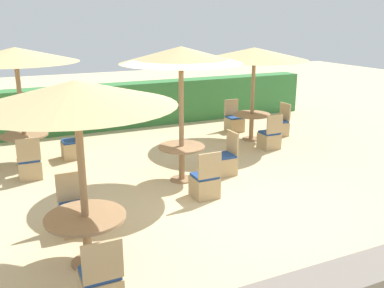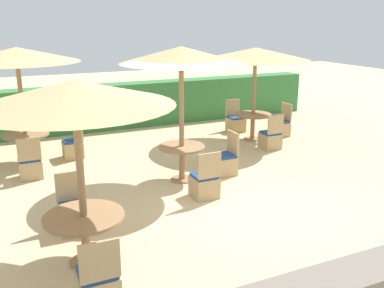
{
  "view_description": "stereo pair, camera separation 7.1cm",
  "coord_description": "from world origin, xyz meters",
  "px_view_note": "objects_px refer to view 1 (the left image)",
  "views": [
    {
      "loc": [
        -3.37,
        -6.64,
        3.27
      ],
      "look_at": [
        0.0,
        0.6,
        0.9
      ],
      "focal_mm": 40.0,
      "sensor_mm": 36.0,
      "label": 1
    },
    {
      "loc": [
        -3.31,
        -6.67,
        3.27
      ],
      "look_at": [
        0.0,
        0.6,
        0.9
      ],
      "focal_mm": 40.0,
      "sensor_mm": 36.0,
      "label": 2
    }
  ],
  "objects_px": {
    "parasol_back_left": "(15,55)",
    "parasol_back_right": "(254,54)",
    "round_table_center": "(182,154)",
    "round_table_front_left": "(86,226)",
    "round_table_back_left": "(25,141)",
    "patio_chair_back_right_south": "(269,139)",
    "patio_chair_back_right_east": "(279,127)",
    "patio_chair_back_left_east": "(73,147)",
    "round_table_back_right": "(252,120)",
    "parasol_front_left": "(76,94)",
    "patio_chair_back_right_north": "(234,123)",
    "patio_chair_center_south": "(205,184)",
    "parasol_center": "(181,56)",
    "patio_chair_center_east": "(224,162)",
    "patio_chair_back_left_south": "(30,167)",
    "patio_chair_front_left_north": "(75,216)",
    "patio_chair_front_left_south": "(101,286)"
  },
  "relations": [
    {
      "from": "round_table_front_left",
      "to": "patio_chair_back_left_east",
      "type": "height_order",
      "value": "patio_chair_back_left_east"
    },
    {
      "from": "round_table_back_left",
      "to": "parasol_back_right",
      "type": "bearing_deg",
      "value": -4.02
    },
    {
      "from": "parasol_center",
      "to": "parasol_back_left",
      "type": "distance_m",
      "value": 3.75
    },
    {
      "from": "patio_chair_back_right_east",
      "to": "patio_chair_front_left_south",
      "type": "bearing_deg",
      "value": 129.91
    },
    {
      "from": "patio_chair_back_right_north",
      "to": "parasol_center",
      "type": "height_order",
      "value": "parasol_center"
    },
    {
      "from": "round_table_back_right",
      "to": "round_table_center",
      "type": "xyz_separation_m",
      "value": [
        -3.0,
        -2.04,
        0.0
      ]
    },
    {
      "from": "round_table_front_left",
      "to": "patio_chair_back_right_south",
      "type": "bearing_deg",
      "value": 32.58
    },
    {
      "from": "patio_chair_back_right_south",
      "to": "parasol_back_right",
      "type": "bearing_deg",
      "value": 87.44
    },
    {
      "from": "patio_chair_back_left_south",
      "to": "patio_chair_front_left_north",
      "type": "bearing_deg",
      "value": -80.91
    },
    {
      "from": "round_table_center",
      "to": "parasol_back_left",
      "type": "relative_size",
      "value": 0.35
    },
    {
      "from": "parasol_back_left",
      "to": "parasol_back_right",
      "type": "bearing_deg",
      "value": -4.02
    },
    {
      "from": "round_table_center",
      "to": "patio_chair_center_east",
      "type": "height_order",
      "value": "patio_chair_center_east"
    },
    {
      "from": "parasol_front_left",
      "to": "patio_chair_back_left_east",
      "type": "xyz_separation_m",
      "value": [
        0.64,
        4.81,
        -2.1
      ]
    },
    {
      "from": "parasol_front_left",
      "to": "parasol_center",
      "type": "distance_m",
      "value": 3.39
    },
    {
      "from": "parasol_back_left",
      "to": "patio_chair_back_left_south",
      "type": "xyz_separation_m",
      "value": [
        -0.02,
        -1.02,
        -2.22
      ]
    },
    {
      "from": "patio_chair_front_left_south",
      "to": "patio_chair_center_east",
      "type": "xyz_separation_m",
      "value": [
        3.47,
        3.27,
        0.0
      ]
    },
    {
      "from": "round_table_front_left",
      "to": "parasol_back_left",
      "type": "relative_size",
      "value": 0.4
    },
    {
      "from": "patio_chair_back_right_east",
      "to": "parasol_back_left",
      "type": "height_order",
      "value": "parasol_back_left"
    },
    {
      "from": "patio_chair_center_south",
      "to": "parasol_front_left",
      "type": "bearing_deg",
      "value": -151.39
    },
    {
      "from": "round_table_front_left",
      "to": "parasol_back_right",
      "type": "bearing_deg",
      "value": 38.86
    },
    {
      "from": "round_table_back_right",
      "to": "patio_chair_center_east",
      "type": "xyz_separation_m",
      "value": [
        -2.02,
        -2.09,
        -0.3
      ]
    },
    {
      "from": "parasol_back_right",
      "to": "parasol_back_left",
      "type": "distance_m",
      "value": 5.86
    },
    {
      "from": "parasol_front_left",
      "to": "patio_chair_back_left_south",
      "type": "xyz_separation_m",
      "value": [
        -0.43,
        3.78,
        -2.1
      ]
    },
    {
      "from": "round_table_back_right",
      "to": "parasol_center",
      "type": "height_order",
      "value": "parasol_center"
    },
    {
      "from": "parasol_center",
      "to": "patio_chair_center_east",
      "type": "bearing_deg",
      "value": -3.19
    },
    {
      "from": "parasol_center",
      "to": "patio_chair_back_left_south",
      "type": "relative_size",
      "value": 2.95
    },
    {
      "from": "round_table_back_right",
      "to": "patio_chair_front_left_south",
      "type": "xyz_separation_m",
      "value": [
        -5.49,
        -5.36,
        -0.3
      ]
    },
    {
      "from": "parasol_front_left",
      "to": "patio_chair_front_left_north",
      "type": "xyz_separation_m",
      "value": [
        0.01,
        1.03,
        -2.1
      ]
    },
    {
      "from": "patio_chair_center_south",
      "to": "round_table_back_left",
      "type": "height_order",
      "value": "patio_chair_center_south"
    },
    {
      "from": "round_table_front_left",
      "to": "patio_chair_back_left_east",
      "type": "relative_size",
      "value": 1.17
    },
    {
      "from": "patio_chair_back_right_north",
      "to": "patio_chair_back_right_east",
      "type": "relative_size",
      "value": 1.0
    },
    {
      "from": "patio_chair_center_east",
      "to": "patio_chair_back_left_south",
      "type": "height_order",
      "value": "same"
    },
    {
      "from": "patio_chair_center_south",
      "to": "patio_chair_back_right_south",
      "type": "bearing_deg",
      "value": 35.69
    },
    {
      "from": "patio_chair_back_left_south",
      "to": "patio_chair_back_left_east",
      "type": "height_order",
      "value": "same"
    },
    {
      "from": "patio_chair_back_right_east",
      "to": "patio_chair_center_south",
      "type": "distance_m",
      "value": 4.96
    },
    {
      "from": "round_table_center",
      "to": "patio_chair_center_east",
      "type": "bearing_deg",
      "value": -3.19
    },
    {
      "from": "patio_chair_center_east",
      "to": "patio_chair_back_left_south",
      "type": "xyz_separation_m",
      "value": [
        -3.84,
        1.49,
        0.0
      ]
    },
    {
      "from": "round_table_front_left",
      "to": "parasol_back_left",
      "type": "xyz_separation_m",
      "value": [
        -0.41,
        4.79,
        1.92
      ]
    },
    {
      "from": "patio_chair_back_right_east",
      "to": "patio_chair_back_left_east",
      "type": "relative_size",
      "value": 1.0
    },
    {
      "from": "parasol_front_left",
      "to": "round_table_back_left",
      "type": "height_order",
      "value": "parasol_front_left"
    },
    {
      "from": "parasol_back_right",
      "to": "patio_chair_center_south",
      "type": "height_order",
      "value": "parasol_back_right"
    },
    {
      "from": "patio_chair_front_left_north",
      "to": "round_table_center",
      "type": "xyz_separation_m",
      "value": [
        2.42,
        1.32,
        0.3
      ]
    },
    {
      "from": "patio_chair_back_right_east",
      "to": "parasol_front_left",
      "type": "height_order",
      "value": "parasol_front_left"
    },
    {
      "from": "patio_chair_back_right_south",
      "to": "round_table_front_left",
      "type": "height_order",
      "value": "patio_chair_back_right_south"
    },
    {
      "from": "round_table_center",
      "to": "parasol_back_left",
      "type": "bearing_deg",
      "value": 139.28
    },
    {
      "from": "patio_chair_back_left_south",
      "to": "parasol_front_left",
      "type": "bearing_deg",
      "value": -83.57
    },
    {
      "from": "patio_chair_center_east",
      "to": "parasol_back_left",
      "type": "height_order",
      "value": "parasol_back_left"
    },
    {
      "from": "round_table_center",
      "to": "patio_chair_back_left_east",
      "type": "bearing_deg",
      "value": 126.06
    },
    {
      "from": "parasol_back_right",
      "to": "patio_chair_back_right_south",
      "type": "distance_m",
      "value": 2.28
    },
    {
      "from": "patio_chair_back_right_north",
      "to": "round_table_center",
      "type": "height_order",
      "value": "patio_chair_back_right_north"
    }
  ]
}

